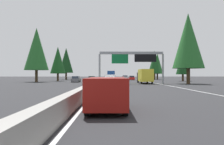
% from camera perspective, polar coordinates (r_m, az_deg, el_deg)
% --- Properties ---
extents(ground_plane, '(320.00, 320.00, 0.00)m').
position_cam_1_polar(ground_plane, '(61.38, -2.08, -2.25)').
color(ground_plane, '#262628').
extents(median_barrier, '(180.00, 0.56, 0.90)m').
position_cam_1_polar(median_barrier, '(81.37, -1.89, -1.51)').
color(median_barrier, gray).
rests_on(median_barrier, ground).
extents(shoulder_stripe_right, '(160.00, 0.16, 0.01)m').
position_cam_1_polar(shoulder_stripe_right, '(72.01, 7.36, -1.98)').
color(shoulder_stripe_right, silver).
rests_on(shoulder_stripe_right, ground).
extents(shoulder_stripe_median, '(160.00, 0.16, 0.01)m').
position_cam_1_polar(shoulder_stripe_median, '(71.37, -1.65, -2.00)').
color(shoulder_stripe_median, silver).
rests_on(shoulder_stripe_median, ground).
extents(sign_gantry_overhead, '(0.50, 12.68, 6.31)m').
position_cam_1_polar(sign_gantry_overhead, '(45.00, 5.02, 3.52)').
color(sign_gantry_overhead, gray).
rests_on(sign_gantry_overhead, ground).
extents(minivan_mid_center, '(5.00, 1.95, 1.69)m').
position_cam_1_polar(minivan_mid_center, '(12.09, -1.29, -4.80)').
color(minivan_mid_center, maroon).
rests_on(minivan_mid_center, ground).
extents(pickup_distant_a, '(5.60, 2.00, 1.86)m').
position_cam_1_polar(pickup_distant_a, '(42.47, -0.49, -1.79)').
color(pickup_distant_a, white).
rests_on(pickup_distant_a, ground).
extents(box_truck_mid_right, '(8.50, 2.40, 2.95)m').
position_cam_1_polar(box_truck_mid_right, '(49.12, 8.09, -0.80)').
color(box_truck_mid_right, gold).
rests_on(box_truck_mid_right, ground).
extents(sedan_far_right, '(4.40, 1.80, 1.47)m').
position_cam_1_polar(sedan_far_right, '(120.22, 3.04, -1.07)').
color(sedan_far_right, maroon).
rests_on(sedan_far_right, ground).
extents(sedan_distant_b, '(4.40, 1.80, 1.47)m').
position_cam_1_polar(sedan_distant_b, '(106.32, 3.38, -1.15)').
color(sedan_distant_b, silver).
rests_on(sedan_distant_b, ground).
extents(bus_near_right, '(11.50, 2.55, 3.10)m').
position_cam_1_polar(bus_near_right, '(82.53, -0.25, -0.61)').
color(bus_near_right, '#1E4793').
rests_on(bus_near_right, ground).
extents(sedan_mid_left, '(4.40, 1.80, 1.47)m').
position_cam_1_polar(sedan_mid_left, '(78.73, 4.86, -1.37)').
color(sedan_mid_left, red).
rests_on(sedan_mid_left, ground).
extents(minivan_far_center, '(5.00, 1.95, 1.69)m').
position_cam_1_polar(minivan_far_center, '(55.05, -0.25, -1.46)').
color(minivan_far_center, silver).
rests_on(minivan_far_center, ground).
extents(oncoming_near, '(4.40, 1.80, 1.47)m').
position_cam_1_polar(oncoming_near, '(58.77, -4.99, -1.66)').
color(oncoming_near, '#AD931E').
rests_on(oncoming_near, ground).
extents(oncoming_far, '(4.40, 1.80, 1.47)m').
position_cam_1_polar(oncoming_far, '(56.66, -8.91, -1.70)').
color(oncoming_far, slate).
rests_on(oncoming_far, ground).
extents(conifer_right_near, '(6.21, 6.21, 14.10)m').
position_cam_1_polar(conifer_right_near, '(48.69, 18.31, 7.45)').
color(conifer_right_near, '#4C3823').
rests_on(conifer_right_near, ground).
extents(conifer_right_mid, '(3.84, 3.84, 8.72)m').
position_cam_1_polar(conifer_right_mid, '(67.58, 17.09, 2.42)').
color(conifer_right_mid, '#4C3823').
rests_on(conifer_right_mid, ground).
extents(conifer_right_far, '(4.33, 4.33, 9.84)m').
position_cam_1_polar(conifer_right_far, '(87.61, 11.14, 2.19)').
color(conifer_right_far, '#4C3823').
rests_on(conifer_right_far, ground).
extents(conifer_right_distant, '(4.72, 4.72, 10.74)m').
position_cam_1_polar(conifer_right_distant, '(87.00, 10.49, 2.57)').
color(conifer_right_distant, '#4C3823').
rests_on(conifer_right_distant, ground).
extents(conifer_left_near, '(5.98, 5.98, 13.60)m').
position_cam_1_polar(conifer_left_near, '(60.98, -18.16, 5.55)').
color(conifer_left_near, '#4C3823').
rests_on(conifer_left_near, ground).
extents(conifer_left_mid, '(4.34, 4.34, 9.87)m').
position_cam_1_polar(conifer_left_mid, '(68.09, -13.23, 2.98)').
color(conifer_left_mid, '#4C3823').
rests_on(conifer_left_mid, ground).
extents(conifer_left_far, '(5.02, 5.02, 11.40)m').
position_cam_1_polar(conifer_left_far, '(84.20, -11.26, 2.95)').
color(conifer_left_far, '#4C3823').
rests_on(conifer_left_far, ground).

